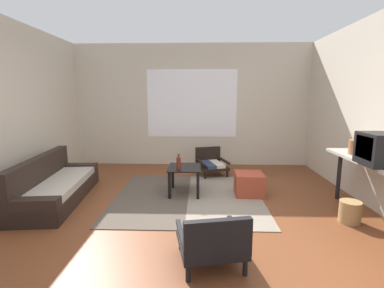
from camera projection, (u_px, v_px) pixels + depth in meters
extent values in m
plane|color=brown|center=(184.00, 222.00, 3.50)|extent=(7.80, 7.80, 0.00)
cube|color=beige|center=(192.00, 106.00, 6.29)|extent=(5.60, 0.12, 2.70)
cube|color=white|center=(192.00, 104.00, 6.22)|extent=(2.00, 0.01, 1.49)
cube|color=#4C4238|center=(153.00, 197.00, 4.37)|extent=(1.13, 2.21, 0.01)
cube|color=gray|center=(225.00, 197.00, 4.33)|extent=(1.13, 2.21, 0.01)
cube|color=black|center=(60.00, 193.00, 4.21)|extent=(0.86, 1.97, 0.22)
cube|color=#B2A899|center=(61.00, 183.00, 4.19)|extent=(0.75, 1.78, 0.10)
cube|color=black|center=(40.00, 176.00, 4.14)|extent=(0.34, 1.91, 0.57)
cube|color=black|center=(78.00, 173.00, 5.05)|extent=(0.68, 0.25, 0.35)
cube|color=black|center=(32.00, 213.00, 3.35)|extent=(0.68, 0.25, 0.35)
cube|color=black|center=(185.00, 167.00, 4.45)|extent=(0.51, 0.58, 0.02)
cube|color=black|center=(173.00, 176.00, 4.74)|extent=(0.04, 0.04, 0.43)
cube|color=black|center=(198.00, 176.00, 4.73)|extent=(0.04, 0.04, 0.43)
cube|color=black|center=(169.00, 186.00, 4.24)|extent=(0.04, 0.04, 0.43)
cube|color=black|center=(198.00, 186.00, 4.23)|extent=(0.04, 0.04, 0.43)
cylinder|color=black|center=(227.00, 174.00, 5.39)|extent=(0.04, 0.04, 0.14)
cylinder|color=black|center=(205.00, 176.00, 5.28)|extent=(0.04, 0.04, 0.14)
cylinder|color=black|center=(218.00, 167.00, 5.90)|extent=(0.04, 0.04, 0.14)
cylinder|color=black|center=(198.00, 169.00, 5.79)|extent=(0.04, 0.04, 0.14)
cube|color=black|center=(212.00, 166.00, 5.57)|extent=(0.68, 0.74, 0.05)
cube|color=beige|center=(217.00, 164.00, 5.57)|extent=(0.32, 0.58, 0.06)
cube|color=#2D3856|center=(208.00, 164.00, 5.52)|extent=(0.32, 0.58, 0.06)
cube|color=black|center=(208.00, 155.00, 5.80)|extent=(0.53, 0.22, 0.32)
cube|color=black|center=(223.00, 160.00, 5.61)|extent=(0.21, 0.60, 0.04)
cube|color=black|center=(200.00, 162.00, 5.49)|extent=(0.21, 0.60, 0.04)
cylinder|color=black|center=(180.00, 242.00, 2.87)|extent=(0.04, 0.04, 0.15)
cylinder|color=black|center=(228.00, 238.00, 2.95)|extent=(0.04, 0.04, 0.15)
cylinder|color=black|center=(188.00, 273.00, 2.36)|extent=(0.04, 0.04, 0.15)
cylinder|color=black|center=(245.00, 267.00, 2.45)|extent=(0.04, 0.04, 0.15)
cube|color=black|center=(210.00, 244.00, 2.64)|extent=(0.70, 0.70, 0.05)
cube|color=silver|center=(199.00, 238.00, 2.63)|extent=(0.30, 0.57, 0.06)
cube|color=brown|center=(220.00, 237.00, 2.67)|extent=(0.30, 0.57, 0.06)
cube|color=black|center=(218.00, 239.00, 2.34)|extent=(0.59, 0.18, 0.34)
cube|color=black|center=(182.00, 235.00, 2.58)|extent=(0.16, 0.60, 0.04)
cube|color=black|center=(238.00, 230.00, 2.67)|extent=(0.16, 0.60, 0.04)
cube|color=#993D28|center=(249.00, 184.00, 4.43)|extent=(0.45, 0.45, 0.36)
cube|color=#B2AD9E|center=(375.00, 163.00, 3.36)|extent=(0.40, 1.77, 0.04)
cylinder|color=black|center=(339.00, 175.00, 4.23)|extent=(0.06, 0.06, 0.74)
cube|color=black|center=(364.00, 147.00, 3.16)|extent=(0.01, 0.33, 0.26)
cylinder|color=#935B38|center=(356.00, 147.00, 3.76)|extent=(0.20, 0.20, 0.19)
cylinder|color=#935B38|center=(358.00, 137.00, 3.74)|extent=(0.09, 0.09, 0.10)
cylinder|color=#5B2319|center=(179.00, 163.00, 4.29)|extent=(0.07, 0.07, 0.19)
cylinder|color=#5B2319|center=(179.00, 156.00, 4.27)|extent=(0.03, 0.03, 0.06)
cylinder|color=#9E7A4C|center=(350.00, 212.00, 3.48)|extent=(0.26, 0.26, 0.27)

